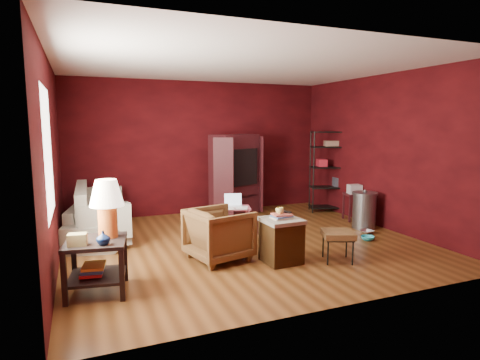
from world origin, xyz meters
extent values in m
cube|color=brown|center=(0.00, 0.00, -0.01)|extent=(5.50, 5.00, 0.02)
cube|color=white|center=(0.00, 0.00, 2.81)|extent=(5.50, 5.00, 0.02)
cube|color=#470A0D|center=(0.00, 2.51, 1.40)|extent=(5.50, 0.02, 2.80)
cube|color=#470A0D|center=(0.00, -2.51, 1.40)|extent=(5.50, 0.02, 2.80)
cube|color=#470A0D|center=(-2.76, 0.00, 1.40)|extent=(0.02, 5.00, 2.80)
cube|color=#470A0D|center=(2.76, 0.00, 1.40)|extent=(0.02, 5.00, 2.80)
cube|color=white|center=(-2.73, -1.00, 1.60)|extent=(0.02, 1.20, 1.40)
imported|color=gray|center=(-2.16, 1.24, 0.40)|extent=(1.00, 2.13, 0.80)
imported|color=black|center=(-0.64, -0.60, 0.40)|extent=(0.89, 0.93, 0.81)
imported|color=silver|center=(2.20, -0.30, 0.12)|extent=(0.24, 0.08, 0.23)
imported|color=#2AB7C7|center=(1.94, -0.64, 0.11)|extent=(0.22, 0.08, 0.22)
imported|color=#0D1D42|center=(-2.23, -1.37, 0.69)|extent=(0.19, 0.20, 0.15)
imported|color=#E4D76F|center=(0.09, -1.04, 0.74)|extent=(0.12, 0.09, 0.11)
cube|color=black|center=(-2.30, -1.16, 0.59)|extent=(0.74, 0.74, 0.04)
cube|color=black|center=(-2.30, -1.16, 0.19)|extent=(0.69, 0.69, 0.03)
cube|color=black|center=(-2.63, -1.40, 0.30)|extent=(0.06, 0.06, 0.60)
cube|color=black|center=(-2.06, -1.49, 0.30)|extent=(0.06, 0.06, 0.60)
cube|color=black|center=(-2.54, -0.82, 0.30)|extent=(0.06, 0.06, 0.60)
cube|color=black|center=(-1.96, -0.92, 0.30)|extent=(0.06, 0.06, 0.60)
cylinder|color=orange|center=(-2.15, -1.07, 0.80)|extent=(0.25, 0.25, 0.37)
cone|color=#F2E5C6|center=(-2.15, -1.07, 1.13)|extent=(0.45, 0.45, 0.30)
cube|color=#978952|center=(-2.48, -1.29, 0.68)|extent=(0.21, 0.16, 0.13)
cube|color=red|center=(-2.35, -1.15, 0.24)|extent=(0.28, 0.34, 0.03)
cube|color=#3789DC|center=(-2.34, -1.15, 0.28)|extent=(0.28, 0.34, 0.03)
cube|color=#F7DC52|center=(-2.33, -1.15, 0.32)|extent=(0.28, 0.34, 0.03)
cube|color=gray|center=(-2.09, 1.21, 0.26)|extent=(0.79, 1.79, 0.37)
cube|color=gray|center=(-2.41, 1.22, 0.51)|extent=(0.21, 1.78, 0.75)
cube|color=gray|center=(-2.11, 0.32, 0.47)|extent=(0.75, 0.19, 0.51)
cube|color=gray|center=(-2.06, 2.09, 0.47)|extent=(0.75, 0.19, 0.51)
ellipsoid|color=red|center=(-2.05, 0.69, 0.56)|extent=(0.50, 0.50, 0.26)
ellipsoid|color=red|center=(-2.04, 1.21, 0.58)|extent=(0.55, 0.55, 0.30)
ellipsoid|color=gray|center=(-2.03, 1.67, 0.54)|extent=(0.46, 0.46, 0.24)
cube|color=#3C240D|center=(0.12, -1.04, 0.28)|extent=(0.49, 0.49, 0.57)
cube|color=gray|center=(0.12, -1.04, 0.59)|extent=(0.52, 0.52, 0.05)
cube|color=beige|center=(0.12, -1.04, 0.63)|extent=(0.28, 0.22, 0.02)
cube|color=#4568A3|center=(0.12, -1.04, 0.65)|extent=(0.29, 0.24, 0.02)
cube|color=#BA5445|center=(0.12, -1.04, 0.68)|extent=(0.26, 0.21, 0.02)
cube|color=black|center=(0.20, -1.00, 0.70)|extent=(0.11, 0.18, 0.02)
cube|color=black|center=(0.87, -1.30, 0.39)|extent=(0.55, 0.55, 0.08)
cube|color=black|center=(0.87, -1.30, 0.34)|extent=(0.49, 0.49, 0.02)
cylinder|color=black|center=(0.65, -1.39, 0.17)|extent=(0.03, 0.03, 0.35)
cylinder|color=black|center=(0.96, -1.52, 0.17)|extent=(0.03, 0.03, 0.35)
cylinder|color=black|center=(0.77, -1.08, 0.17)|extent=(0.03, 0.03, 0.35)
cylinder|color=black|center=(1.08, -1.21, 0.17)|extent=(0.03, 0.03, 0.35)
cylinder|color=beige|center=(0.82, 0.75, 0.01)|extent=(1.49, 1.49, 0.01)
cube|color=#471713|center=(0.56, 0.78, 0.02)|extent=(1.42, 1.09, 0.01)
cube|color=#AC4F61|center=(0.02, 0.54, 0.47)|extent=(0.65, 0.53, 0.03)
cylinder|color=#AC4F61|center=(-0.26, 0.45, 0.23)|extent=(0.04, 0.04, 0.47)
cylinder|color=#AC4F61|center=(0.21, 0.32, 0.23)|extent=(0.04, 0.04, 0.47)
cylinder|color=#AC4F61|center=(-0.17, 0.76, 0.23)|extent=(0.04, 0.04, 0.47)
cylinder|color=#AC4F61|center=(0.30, 0.62, 0.23)|extent=(0.04, 0.04, 0.47)
cube|color=silver|center=(0.03, 0.56, 0.49)|extent=(0.34, 0.28, 0.02)
cube|color=silver|center=(0.05, 0.66, 0.60)|extent=(0.31, 0.14, 0.20)
cube|color=white|center=(-0.12, 0.48, 0.48)|extent=(0.21, 0.29, 0.00)
cube|color=white|center=(0.12, 0.42, 0.48)|extent=(0.30, 0.34, 0.00)
cube|color=#3F1217|center=(0.60, 2.00, 0.85)|extent=(1.11, 0.87, 1.69)
cube|color=black|center=(0.63, 1.92, 1.02)|extent=(0.89, 0.68, 0.76)
cube|color=#3F1217|center=(0.20, 1.57, 0.85)|extent=(0.36, 0.25, 1.60)
cube|color=#3F1217|center=(1.19, 1.98, 0.85)|extent=(0.13, 0.40, 1.60)
cube|color=#2E3133|center=(0.62, 1.96, 0.94)|extent=(0.68, 0.62, 0.46)
cube|color=black|center=(0.71, 1.75, 0.94)|extent=(0.41, 0.18, 0.36)
cube|color=#3F1217|center=(0.62, 1.96, 0.40)|extent=(0.91, 0.72, 0.04)
cylinder|color=black|center=(2.20, 1.46, 0.88)|extent=(0.03, 0.03, 1.75)
cylinder|color=black|center=(2.98, 1.19, 0.88)|extent=(0.03, 0.03, 1.75)
cylinder|color=black|center=(2.32, 1.79, 0.88)|extent=(0.03, 0.03, 1.75)
cylinder|color=black|center=(3.09, 1.52, 0.88)|extent=(0.03, 0.03, 1.75)
cube|color=black|center=(2.65, 1.49, 0.10)|extent=(0.93, 0.64, 0.02)
cube|color=black|center=(2.65, 1.49, 0.54)|extent=(0.93, 0.64, 0.02)
cube|color=black|center=(2.65, 1.49, 0.97)|extent=(0.93, 0.64, 0.02)
cube|color=black|center=(2.65, 1.49, 1.41)|extent=(0.93, 0.64, 0.02)
cube|color=black|center=(2.65, 1.49, 1.74)|extent=(0.93, 0.64, 0.02)
cube|color=#A71B2B|center=(2.47, 1.56, 1.07)|extent=(0.27, 0.29, 0.16)
cube|color=#373945|center=(2.83, 1.43, 0.65)|extent=(0.31, 0.31, 0.19)
cube|color=#8B6953|center=(2.65, 1.49, 1.49)|extent=(0.34, 0.28, 0.12)
cube|color=#3F1217|center=(2.62, 0.61, 0.52)|extent=(0.43, 0.43, 0.04)
cube|color=#3F1217|center=(2.44, 0.50, 0.26)|extent=(0.04, 0.04, 0.52)
cube|color=#3F1217|center=(2.73, 0.43, 0.26)|extent=(0.04, 0.04, 0.52)
cube|color=#3F1217|center=(2.51, 0.80, 0.26)|extent=(0.04, 0.04, 0.52)
cube|color=#3F1217|center=(2.80, 0.73, 0.26)|extent=(0.04, 0.04, 0.52)
cube|color=white|center=(2.62, 0.61, 0.63)|extent=(0.29, 0.25, 0.18)
cylinder|color=gray|center=(2.40, 0.04, 0.31)|extent=(0.46, 0.46, 0.63)
cylinder|color=gray|center=(2.40, 0.04, 0.65)|extent=(0.50, 0.50, 0.04)
sphere|color=gray|center=(2.40, 0.04, 0.69)|extent=(0.07, 0.07, 0.06)
camera|label=1|loc=(-2.43, -5.80, 1.90)|focal=30.00mm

